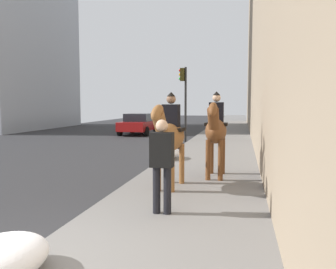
{
  "coord_description": "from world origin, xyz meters",
  "views": [
    {
      "loc": [
        -3.87,
        -2.82,
        2.09
      ],
      "look_at": [
        4.0,
        -1.17,
        1.4
      ],
      "focal_mm": 37.96,
      "sensor_mm": 36.0,
      "label": 1
    }
  ],
  "objects_px": {
    "mounted_horse_near": "(170,135)",
    "pedestrian_greeting": "(162,160)",
    "mounted_horse_far": "(216,130)",
    "car_near_lane": "(139,123)",
    "traffic_light_near_curb": "(184,92)"
  },
  "relations": [
    {
      "from": "mounted_horse_near",
      "to": "pedestrian_greeting",
      "type": "height_order",
      "value": "mounted_horse_near"
    },
    {
      "from": "mounted_horse_far",
      "to": "car_near_lane",
      "type": "relative_size",
      "value": 0.57
    },
    {
      "from": "mounted_horse_near",
      "to": "traffic_light_near_curb",
      "type": "distance_m",
      "value": 11.38
    },
    {
      "from": "mounted_horse_near",
      "to": "car_near_lane",
      "type": "xyz_separation_m",
      "value": [
        15.31,
        5.29,
        -0.59
      ]
    },
    {
      "from": "car_near_lane",
      "to": "traffic_light_near_curb",
      "type": "xyz_separation_m",
      "value": [
        -4.11,
        -3.8,
        1.96
      ]
    },
    {
      "from": "mounted_horse_near",
      "to": "mounted_horse_far",
      "type": "xyz_separation_m",
      "value": [
        1.42,
        -0.97,
        0.05
      ]
    },
    {
      "from": "car_near_lane",
      "to": "traffic_light_near_curb",
      "type": "distance_m",
      "value": 5.94
    },
    {
      "from": "mounted_horse_near",
      "to": "pedestrian_greeting",
      "type": "relative_size",
      "value": 1.33
    },
    {
      "from": "mounted_horse_far",
      "to": "traffic_light_near_curb",
      "type": "height_order",
      "value": "traffic_light_near_curb"
    },
    {
      "from": "car_near_lane",
      "to": "traffic_light_near_curb",
      "type": "height_order",
      "value": "traffic_light_near_curb"
    },
    {
      "from": "mounted_horse_far",
      "to": "pedestrian_greeting",
      "type": "relative_size",
      "value": 1.36
    },
    {
      "from": "pedestrian_greeting",
      "to": "traffic_light_near_curb",
      "type": "xyz_separation_m",
      "value": [
        13.17,
        1.75,
        1.63
      ]
    },
    {
      "from": "car_near_lane",
      "to": "traffic_light_near_curb",
      "type": "relative_size",
      "value": 0.99
    },
    {
      "from": "traffic_light_near_curb",
      "to": "mounted_horse_far",
      "type": "bearing_deg",
      "value": -165.93
    },
    {
      "from": "mounted_horse_near",
      "to": "traffic_light_near_curb",
      "type": "bearing_deg",
      "value": -167.54
    }
  ]
}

